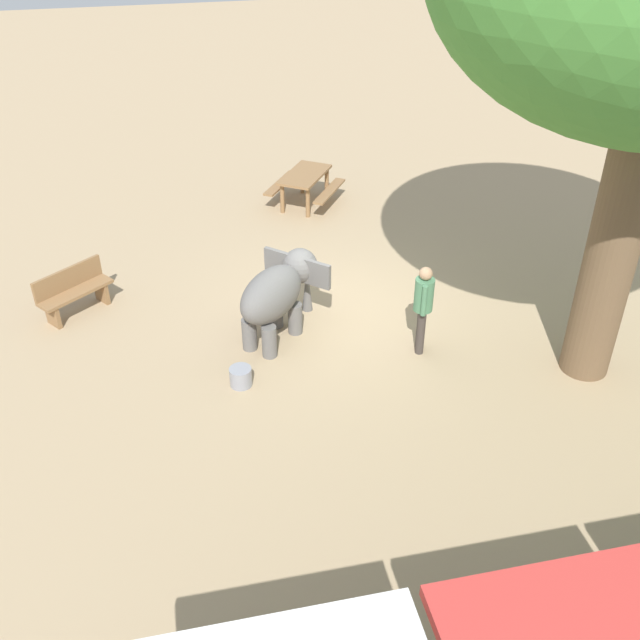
{
  "coord_description": "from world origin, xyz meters",
  "views": [
    {
      "loc": [
        2.76,
        10.89,
        7.43
      ],
      "look_at": [
        0.68,
        1.28,
        0.8
      ],
      "focal_mm": 40.9,
      "sensor_mm": 36.0,
      "label": 1
    }
  ],
  "objects_px": {
    "feed_bucket": "(241,377)",
    "elephant": "(278,292)",
    "person_handler": "(423,303)",
    "picnic_table_near": "(305,181)",
    "wooden_bench": "(73,290)"
  },
  "relations": [
    {
      "from": "elephant",
      "to": "feed_bucket",
      "type": "xyz_separation_m",
      "value": [
        0.84,
        1.26,
        -0.72
      ]
    },
    {
      "from": "person_handler",
      "to": "wooden_bench",
      "type": "relative_size",
      "value": 1.2
    },
    {
      "from": "wooden_bench",
      "to": "picnic_table_near",
      "type": "distance_m",
      "value": 6.25
    },
    {
      "from": "picnic_table_near",
      "to": "feed_bucket",
      "type": "height_order",
      "value": "picnic_table_near"
    },
    {
      "from": "wooden_bench",
      "to": "picnic_table_near",
      "type": "height_order",
      "value": "wooden_bench"
    },
    {
      "from": "elephant",
      "to": "feed_bucket",
      "type": "height_order",
      "value": "elephant"
    },
    {
      "from": "wooden_bench",
      "to": "picnic_table_near",
      "type": "relative_size",
      "value": 0.65
    },
    {
      "from": "elephant",
      "to": "wooden_bench",
      "type": "height_order",
      "value": "elephant"
    },
    {
      "from": "person_handler",
      "to": "wooden_bench",
      "type": "distance_m",
      "value": 6.33
    },
    {
      "from": "feed_bucket",
      "to": "elephant",
      "type": "bearing_deg",
      "value": -123.64
    },
    {
      "from": "picnic_table_near",
      "to": "person_handler",
      "type": "bearing_deg",
      "value": -139.05
    },
    {
      "from": "person_handler",
      "to": "picnic_table_near",
      "type": "relative_size",
      "value": 0.78
    },
    {
      "from": "picnic_table_near",
      "to": "elephant",
      "type": "bearing_deg",
      "value": -162.24
    },
    {
      "from": "elephant",
      "to": "person_handler",
      "type": "relative_size",
      "value": 1.16
    },
    {
      "from": "picnic_table_near",
      "to": "feed_bucket",
      "type": "distance_m",
      "value": 6.89
    }
  ]
}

